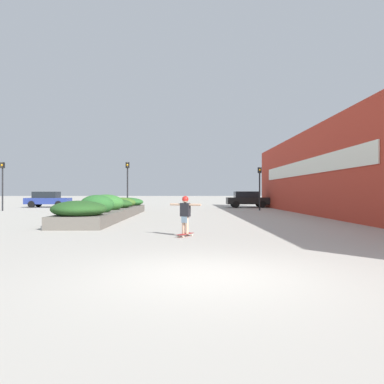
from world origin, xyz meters
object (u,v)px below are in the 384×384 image
at_px(skateboarder, 185,211).
at_px(car_center_right, 48,199).
at_px(traffic_light_right, 260,181).
at_px(car_leftmost, 359,200).
at_px(skateboard, 185,234).
at_px(traffic_light_left, 127,178).
at_px(traffic_light_far_left, 2,178).
at_px(car_center_left, 247,199).

relative_size(skateboarder, car_center_right, 0.30).
bearing_deg(skateboarder, traffic_light_right, 101.53).
height_order(car_leftmost, traffic_light_right, traffic_light_right).
xyz_separation_m(skateboard, skateboarder, (-0.00, 0.00, 0.75)).
bearing_deg(car_center_right, traffic_light_left, 53.53).
height_order(skateboarder, traffic_light_left, traffic_light_left).
relative_size(skateboard, car_leftmost, 0.19).
relative_size(skateboarder, traffic_light_far_left, 0.32).
height_order(car_leftmost, traffic_light_far_left, traffic_light_far_left).
distance_m(skateboard, traffic_light_right, 18.45).
height_order(skateboarder, car_leftmost, car_leftmost).
bearing_deg(car_leftmost, traffic_light_far_left, -83.11).
distance_m(skateboarder, traffic_light_right, 18.38).
bearing_deg(traffic_light_left, skateboarder, -75.09).
height_order(skateboard, traffic_light_left, traffic_light_left).
xyz_separation_m(car_center_right, traffic_light_right, (19.04, -6.47, 1.55)).
bearing_deg(traffic_light_left, skateboard, -75.09).
relative_size(skateboarder, car_leftmost, 0.29).
xyz_separation_m(car_center_right, traffic_light_far_left, (-0.91, -6.88, 1.76)).
relative_size(car_center_left, car_center_right, 0.97).
bearing_deg(skateboarder, car_center_left, 106.05).
bearing_deg(car_leftmost, car_center_left, -106.84).
relative_size(car_center_left, traffic_light_left, 1.04).
distance_m(car_leftmost, car_center_right, 28.54).
xyz_separation_m(traffic_light_left, traffic_light_far_left, (-9.54, -0.50, -0.03)).
height_order(skateboarder, traffic_light_far_left, traffic_light_far_left).
distance_m(traffic_light_right, traffic_light_far_left, 19.96).
bearing_deg(skateboard, traffic_light_far_left, 159.78).
distance_m(car_center_left, traffic_light_far_left, 20.99).
distance_m(skateboard, car_leftmost, 25.45).
relative_size(car_center_left, traffic_light_right, 1.16).
height_order(car_center_left, traffic_light_right, traffic_light_right).
height_order(skateboard, car_center_left, car_center_left).
bearing_deg(traffic_light_far_left, car_center_left, 17.69).
height_order(car_center_right, traffic_light_right, traffic_light_right).
bearing_deg(traffic_light_right, car_center_left, 90.24).
xyz_separation_m(car_leftmost, car_center_right, (-28.34, 3.35, -0.00)).
xyz_separation_m(skateboarder, traffic_light_far_left, (-14.19, 16.97, 1.71)).
relative_size(car_leftmost, traffic_light_left, 1.11).
relative_size(skateboard, car_center_left, 0.20).
relative_size(car_center_right, traffic_light_far_left, 1.08).
xyz_separation_m(car_leftmost, traffic_light_left, (-19.71, -3.03, 1.79)).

